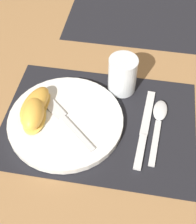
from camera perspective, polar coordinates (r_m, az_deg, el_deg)
The scene contains 10 objects.
ground_plane at distance 0.75m, azimuth 0.17°, elevation -1.93°, with size 3.00×3.00×0.00m, color #A37547.
placemat at distance 0.75m, azimuth 0.17°, elevation -1.84°, with size 0.46×0.33×0.00m.
placemat_far at distance 1.07m, azimuth 7.63°, elevation 17.15°, with size 0.46×0.33×0.00m.
plate at distance 0.74m, azimuth -5.93°, elevation -1.61°, with size 0.27×0.27×0.02m.
juice_glass at distance 0.79m, azimuth 4.47°, elevation 6.48°, with size 0.07×0.07×0.10m.
knife at distance 0.74m, azimuth 8.49°, elevation -3.13°, with size 0.04×0.23×0.01m.
spoon at distance 0.76m, azimuth 11.08°, elevation -1.17°, with size 0.04×0.19×0.01m.
fork at distance 0.73m, azimuth -6.21°, elevation -1.33°, with size 0.15×0.14×0.00m.
citrus_wedge_0 at distance 0.75m, azimuth -11.42°, elevation 1.40°, with size 0.08×0.12×0.04m.
citrus_wedge_1 at distance 0.73m, azimuth -11.74°, elevation -0.37°, with size 0.07×0.10×0.05m.
Camera 1 is at (0.07, -0.44, 0.60)m, focal length 50.00 mm.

